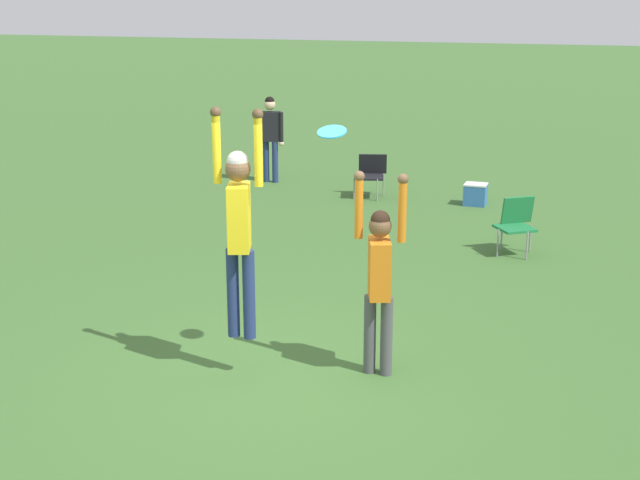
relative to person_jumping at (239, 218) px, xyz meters
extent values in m
plane|color=#3D662D|center=(0.32, 0.00, -1.60)|extent=(120.00, 120.00, 0.00)
cylinder|color=navy|center=(-0.08, 0.00, -0.76)|extent=(0.12, 0.12, 0.89)
cylinder|color=navy|center=(0.08, 0.00, -0.76)|extent=(0.12, 0.12, 0.89)
cube|color=yellow|center=(0.00, 0.00, 0.01)|extent=(0.31, 0.42, 0.63)
sphere|color=brown|center=(0.00, 0.00, 0.47)|extent=(0.24, 0.24, 0.24)
sphere|color=#B7B2AD|center=(0.00, 0.00, 0.54)|extent=(0.21, 0.21, 0.21)
cylinder|color=yellow|center=(-0.21, 0.00, 0.66)|extent=(0.08, 0.08, 0.67)
sphere|color=brown|center=(-0.21, 0.00, 0.99)|extent=(0.10, 0.10, 0.10)
cylinder|color=yellow|center=(0.21, 0.00, 0.66)|extent=(0.08, 0.08, 0.67)
sphere|color=brown|center=(0.21, 0.00, 0.99)|extent=(0.10, 0.10, 0.10)
cylinder|color=#4C4C51|center=(1.18, 0.44, -1.20)|extent=(0.12, 0.12, 0.81)
cylinder|color=#4C4C51|center=(1.35, 0.44, -1.20)|extent=(0.12, 0.12, 0.81)
cube|color=orange|center=(1.26, 0.44, -0.51)|extent=(0.31, 0.42, 0.57)
sphere|color=brown|center=(1.26, 0.44, -0.08)|extent=(0.22, 0.22, 0.22)
sphere|color=black|center=(1.26, 0.44, -0.02)|extent=(0.19, 0.19, 0.19)
cylinder|color=orange|center=(1.05, 0.44, 0.08)|extent=(0.08, 0.08, 0.61)
sphere|color=brown|center=(1.05, 0.44, 0.38)|extent=(0.10, 0.10, 0.10)
cylinder|color=orange|center=(1.48, 0.44, 0.08)|extent=(0.08, 0.08, 0.61)
sphere|color=brown|center=(1.48, 0.44, 0.38)|extent=(0.10, 0.10, 0.10)
cylinder|color=#2D9EDB|center=(0.82, 0.31, 0.82)|extent=(0.28, 0.27, 0.10)
cylinder|color=gray|center=(-1.18, 7.77, -1.40)|extent=(0.02, 0.02, 0.40)
cylinder|color=gray|center=(-0.74, 7.77, -1.40)|extent=(0.02, 0.02, 0.40)
cylinder|color=gray|center=(-1.18, 8.21, -1.40)|extent=(0.02, 0.02, 0.40)
cylinder|color=gray|center=(-0.74, 8.21, -1.40)|extent=(0.02, 0.02, 0.40)
cube|color=black|center=(-0.96, 7.99, -1.21)|extent=(0.64, 0.64, 0.04)
cube|color=black|center=(-0.96, 8.23, -1.01)|extent=(0.52, 0.23, 0.37)
cylinder|color=gray|center=(1.83, 4.88, -1.39)|extent=(0.02, 0.02, 0.41)
cylinder|color=gray|center=(2.24, 4.88, -1.39)|extent=(0.02, 0.02, 0.41)
cylinder|color=gray|center=(1.83, 5.29, -1.39)|extent=(0.02, 0.02, 0.41)
cylinder|color=gray|center=(2.24, 5.29, -1.39)|extent=(0.02, 0.02, 0.41)
cube|color=#1E753D|center=(2.03, 5.09, -1.21)|extent=(0.67, 0.67, 0.04)
cube|color=#1E753D|center=(2.03, 5.31, -0.99)|extent=(0.45, 0.37, 0.40)
cylinder|color=navy|center=(-3.29, 8.70, -1.19)|extent=(0.12, 0.12, 0.82)
cylinder|color=navy|center=(-3.09, 8.70, -1.19)|extent=(0.12, 0.12, 0.82)
cube|color=black|center=(-3.19, 8.70, -0.49)|extent=(0.47, 0.36, 0.58)
sphere|color=beige|center=(-3.19, 8.70, -0.06)|extent=(0.22, 0.22, 0.22)
sphere|color=black|center=(-3.19, 8.70, 0.00)|extent=(0.19, 0.19, 0.19)
cylinder|color=black|center=(-3.43, 8.70, -0.50)|extent=(0.08, 0.08, 0.62)
sphere|color=beige|center=(-3.43, 8.70, -0.81)|extent=(0.10, 0.10, 0.10)
cylinder|color=black|center=(-2.95, 8.70, -0.50)|extent=(0.08, 0.08, 0.62)
sphere|color=beige|center=(-2.95, 8.70, -0.81)|extent=(0.10, 0.10, 0.10)
cube|color=#336BB7|center=(1.00, 8.03, -1.42)|extent=(0.38, 0.36, 0.36)
cube|color=silver|center=(1.00, 8.03, -1.23)|extent=(0.39, 0.36, 0.02)
camera|label=1|loc=(3.36, -7.49, 2.07)|focal=50.00mm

